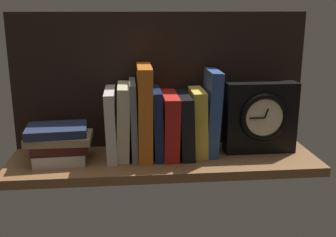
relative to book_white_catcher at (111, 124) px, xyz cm
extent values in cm
cube|color=brown|center=(14.52, -2.77, -10.80)|extent=(86.22, 24.76, 2.50)
cube|color=black|center=(14.52, 9.01, 10.33)|extent=(86.22, 1.20, 39.75)
cube|color=silver|center=(0.00, 0.00, 0.00)|extent=(3.11, 16.38, 19.15)
cube|color=beige|center=(3.36, 0.00, 0.64)|extent=(4.16, 14.70, 20.50)
cube|color=gray|center=(6.21, 0.00, 1.12)|extent=(1.96, 15.16, 21.36)
cube|color=orange|center=(9.29, 0.00, 3.27)|extent=(4.12, 16.29, 25.67)
cube|color=#192147|center=(12.75, 0.00, 0.04)|extent=(2.87, 15.53, 19.23)
cube|color=red|center=(16.35, 0.00, -0.78)|extent=(4.43, 16.82, 17.61)
cube|color=black|center=(20.54, 0.00, -0.82)|extent=(4.37, 16.52, 17.60)
cube|color=gold|center=(24.49, 0.00, -0.21)|extent=(4.30, 12.32, 18.80)
cube|color=#2D4C8E|center=(28.28, 0.00, 2.47)|extent=(4.34, 12.13, 24.15)
cube|color=black|center=(42.68, -0.29, 0.68)|extent=(20.45, 5.65, 20.45)
torus|color=black|center=(42.68, -3.52, 1.57)|extent=(13.85, 1.70, 13.85)
cylinder|color=beige|center=(42.68, -3.52, 1.57)|extent=(11.18, 0.60, 11.18)
cube|color=black|center=(43.11, -4.02, 2.87)|extent=(1.14, 0.30, 2.69)
cube|color=black|center=(40.49, -4.02, 1.57)|extent=(4.37, 0.30, 0.30)
torus|color=black|center=(42.68, -3.12, 9.49)|extent=(2.44, 0.44, 2.44)
cube|color=beige|center=(-14.09, -2.31, -8.08)|extent=(14.30, 12.25, 2.94)
cube|color=#471E19|center=(-13.92, -2.10, -5.30)|extent=(15.43, 11.98, 2.61)
cube|color=#9E8966|center=(-14.10, -2.51, -2.98)|extent=(17.38, 10.97, 2.03)
cube|color=#232D4C|center=(-14.68, -2.17, -0.81)|extent=(16.86, 12.98, 2.31)
camera|label=1|loc=(4.72, -111.31, 31.51)|focal=43.94mm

